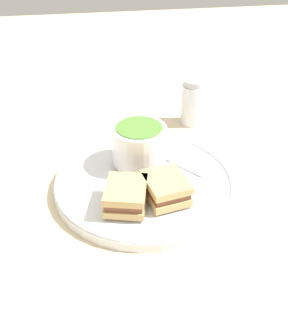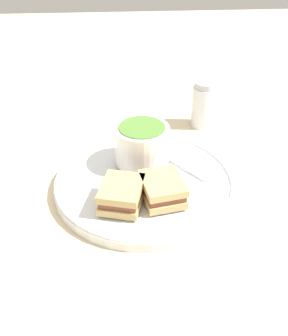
{
  "view_description": "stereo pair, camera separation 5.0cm",
  "coord_description": "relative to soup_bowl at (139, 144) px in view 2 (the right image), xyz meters",
  "views": [
    {
      "loc": [
        0.09,
        0.52,
        0.41
      ],
      "look_at": [
        0.0,
        0.0,
        0.04
      ],
      "focal_mm": 42.0,
      "sensor_mm": 36.0,
      "label": 1
    },
    {
      "loc": [
        0.04,
        0.53,
        0.41
      ],
      "look_at": [
        0.0,
        0.0,
        0.04
      ],
      "focal_mm": 42.0,
      "sensor_mm": 36.0,
      "label": 2
    }
  ],
  "objects": [
    {
      "name": "ground_plane",
      "position": [
        -0.0,
        0.05,
        -0.06
      ],
      "size": [
        2.4,
        2.4,
        0.0
      ],
      "primitive_type": "plane",
      "color": "beige"
    },
    {
      "name": "plate",
      "position": [
        -0.0,
        0.05,
        -0.04
      ],
      "size": [
        0.3,
        0.3,
        0.02
      ],
      "color": "white",
      "rests_on": "ground_plane"
    },
    {
      "name": "soup_bowl",
      "position": [
        0.0,
        0.0,
        0.0
      ],
      "size": [
        0.09,
        0.09,
        0.07
      ],
      "color": "white",
      "rests_on": "plate"
    },
    {
      "name": "spoon",
      "position": [
        -0.05,
        -0.01,
        -0.03
      ],
      "size": [
        0.09,
        0.11,
        0.01
      ],
      "rotation": [
        0.0,
        0.0,
        5.38
      ],
      "color": "silver",
      "rests_on": "plate"
    },
    {
      "name": "sandwich_half_near",
      "position": [
        0.03,
        0.11,
        -0.02
      ],
      "size": [
        0.08,
        0.09,
        0.03
      ],
      "rotation": [
        0.0,
        0.0,
        1.32
      ],
      "color": "tan",
      "rests_on": "plate"
    },
    {
      "name": "sandwich_half_far",
      "position": [
        -0.03,
        0.1,
        -0.02
      ],
      "size": [
        0.07,
        0.08,
        0.03
      ],
      "rotation": [
        0.0,
        0.0,
        1.76
      ],
      "color": "tan",
      "rests_on": "plate"
    },
    {
      "name": "salt_shaker",
      "position": [
        -0.14,
        -0.16,
        -0.01
      ],
      "size": [
        0.05,
        0.05,
        0.1
      ],
      "color": "silver",
      "rests_on": "ground_plane"
    },
    {
      "name": "menu_sheet",
      "position": [
        -0.29,
        -0.06,
        -0.05
      ],
      "size": [
        0.28,
        0.28,
        0.0
      ],
      "rotation": [
        0.0,
        0.0,
        0.11
      ],
      "color": "white",
      "rests_on": "ground_plane"
    }
  ]
}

